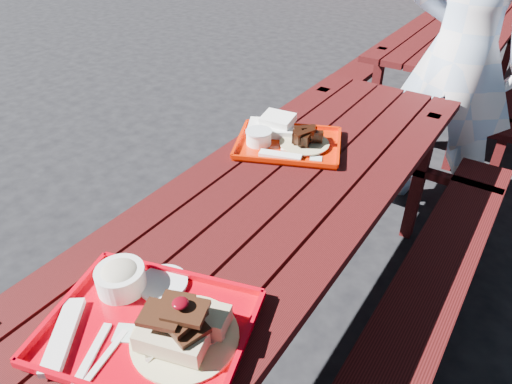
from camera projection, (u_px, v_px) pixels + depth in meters
ground at (274, 322)px, 2.12m from camera, size 60.00×60.00×0.00m
picnic_table_near at (277, 228)px, 1.80m from camera, size 1.41×2.40×0.75m
picnic_table_far at (457, 48)px, 3.72m from camera, size 1.41×2.40×0.75m
near_tray at (152, 314)px, 1.16m from camera, size 0.59×0.52×0.16m
far_tray at (287, 142)px, 1.94m from camera, size 0.53×0.48×0.07m
white_cloth at (273, 126)px, 2.04m from camera, size 0.25×0.22×0.08m
person at (462, 56)px, 2.41m from camera, size 0.70×0.49×1.85m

